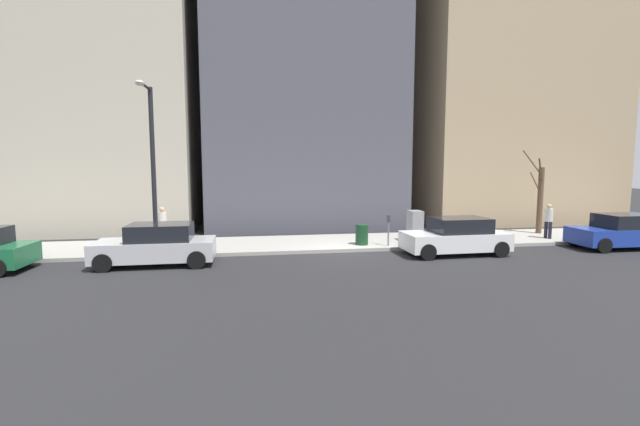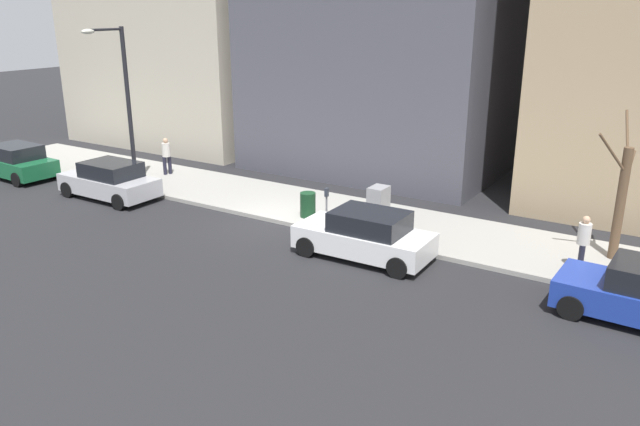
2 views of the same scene
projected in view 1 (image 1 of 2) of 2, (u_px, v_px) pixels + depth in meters
name	position (u px, v px, depth m)	size (l,w,h in m)	color
ground_plane	(348.00, 253.00, 17.95)	(120.00, 120.00, 0.00)	#232326
sidewalk	(338.00, 242.00, 19.90)	(4.00, 36.00, 0.15)	#9E9B93
parked_car_blue	(622.00, 232.00, 18.80)	(2.03, 4.25, 1.52)	#1E389E
parked_car_white	(456.00, 237.00, 17.49)	(1.99, 4.23, 1.52)	white
parked_car_silver	(157.00, 245.00, 15.61)	(1.94, 4.21, 1.52)	#B7B7BC
parking_meter	(389.00, 227.00, 18.60)	(0.14, 0.10, 1.35)	slate
utility_box	(415.00, 226.00, 19.70)	(0.83, 0.61, 1.43)	#A8A399
streetlamp	(151.00, 156.00, 16.53)	(1.97, 0.32, 6.50)	black
bare_tree	(540.00, 197.00, 22.07)	(1.92, 0.90, 4.34)	brown
trash_bin	(362.00, 235.00, 18.91)	(0.56, 0.56, 0.90)	#14381E
pedestrian_near_meter	(549.00, 219.00, 20.54)	(0.40, 0.36, 1.66)	#1E1E2D
pedestrian_midblock	(163.00, 223.00, 19.01)	(0.38, 0.36, 1.66)	#1E1E2D
office_tower_left	(491.00, 21.00, 30.05)	(12.35, 12.35, 27.56)	tan
office_block_center	(298.00, 23.00, 27.42)	(11.34, 11.34, 25.57)	#4C4C56
office_tower_right	(94.00, 23.00, 25.72)	(11.87, 11.87, 24.46)	#BCB29E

